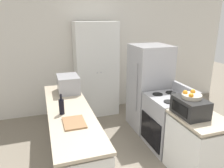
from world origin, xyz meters
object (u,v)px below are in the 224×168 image
object	(u,v)px
microwave	(68,84)
wine_bottle	(62,106)
refrigerator	(149,87)
pantry_cabinet	(96,70)
stove	(168,122)
fruit_bowl	(191,96)
toaster_oven	(190,107)

from	to	relation	value
microwave	wine_bottle	xyz separation A→B (m)	(-0.21, -0.87, -0.03)
refrigerator	pantry_cabinet	bearing A→B (deg)	130.97
stove	fruit_bowl	distance (m)	0.97
microwave	refrigerator	bearing A→B (deg)	-1.13
stove	refrigerator	xyz separation A→B (m)	(0.02, 0.76, 0.37)
pantry_cabinet	toaster_oven	world-z (taller)	pantry_cabinet
microwave	wine_bottle	bearing A→B (deg)	-103.45
refrigerator	wine_bottle	world-z (taller)	refrigerator
toaster_oven	fruit_bowl	bearing A→B (deg)	51.32
refrigerator	toaster_oven	bearing A→B (deg)	-95.93
refrigerator	toaster_oven	size ratio (longest dim) A/B	3.59
fruit_bowl	refrigerator	bearing A→B (deg)	84.63
refrigerator	wine_bottle	size ratio (longest dim) A/B	5.82
wine_bottle	stove	bearing A→B (deg)	2.73
stove	fruit_bowl	bearing A→B (deg)	-100.13
pantry_cabinet	toaster_oven	xyz separation A→B (m)	(0.67, -2.36, -0.01)
stove	fruit_bowl	size ratio (longest dim) A/B	4.12
stove	toaster_oven	xyz separation A→B (m)	(-0.13, -0.66, 0.56)
stove	wine_bottle	size ratio (longest dim) A/B	3.73
microwave	toaster_oven	xyz separation A→B (m)	(1.40, -1.45, -0.03)
pantry_cabinet	fruit_bowl	bearing A→B (deg)	-73.64
wine_bottle	microwave	bearing A→B (deg)	76.55
wine_bottle	pantry_cabinet	bearing A→B (deg)	62.25
wine_bottle	toaster_oven	size ratio (longest dim) A/B	0.62
stove	wine_bottle	xyz separation A→B (m)	(-1.74, -0.08, 0.55)
pantry_cabinet	microwave	xyz separation A→B (m)	(-0.73, -0.91, 0.02)
refrigerator	microwave	bearing A→B (deg)	178.87
toaster_oven	fruit_bowl	xyz separation A→B (m)	(0.02, 0.02, 0.15)
microwave	wine_bottle	size ratio (longest dim) A/B	1.64
stove	fruit_bowl	xyz separation A→B (m)	(-0.11, -0.64, 0.71)
microwave	fruit_bowl	size ratio (longest dim) A/B	1.81
stove	refrigerator	distance (m)	0.84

